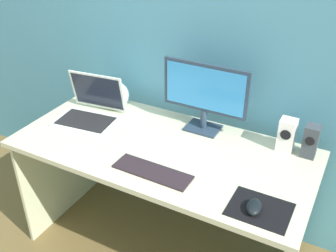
% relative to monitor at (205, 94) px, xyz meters
% --- Properties ---
extents(ground_plane, '(8.00, 8.00, 0.00)m').
position_rel_monitor_xyz_m(ground_plane, '(-0.11, -0.26, -0.92)').
color(ground_plane, brown).
extents(wall_back, '(6.00, 0.04, 2.50)m').
position_rel_monitor_xyz_m(wall_back, '(-0.11, 0.19, 0.33)').
color(wall_back, teal).
rests_on(wall_back, ground_plane).
extents(desk, '(1.52, 0.72, 0.71)m').
position_rel_monitor_xyz_m(desk, '(-0.11, -0.26, -0.35)').
color(desk, beige).
rests_on(desk, ground_plane).
extents(monitor, '(0.47, 0.14, 0.38)m').
position_rel_monitor_xyz_m(monitor, '(0.00, 0.00, 0.00)').
color(monitor, '#26374A').
rests_on(monitor, desk).
extents(speaker_right, '(0.07, 0.07, 0.17)m').
position_rel_monitor_xyz_m(speaker_right, '(0.55, 0.01, -0.13)').
color(speaker_right, '#394049').
rests_on(speaker_right, desk).
extents(speaker_near_monitor, '(0.08, 0.08, 0.17)m').
position_rel_monitor_xyz_m(speaker_near_monitor, '(0.44, 0.01, -0.13)').
color(speaker_near_monitor, white).
rests_on(speaker_near_monitor, desk).
extents(laptop, '(0.36, 0.32, 0.24)m').
position_rel_monitor_xyz_m(laptop, '(-0.61, -0.19, -0.16)').
color(laptop, white).
rests_on(laptop, desk).
extents(fishbowl, '(0.16, 0.16, 0.16)m').
position_rel_monitor_xyz_m(fishbowl, '(-0.57, -0.01, -0.14)').
color(fishbowl, silver).
rests_on(fishbowl, desk).
extents(keyboard_external, '(0.38, 0.12, 0.01)m').
position_rel_monitor_xyz_m(keyboard_external, '(-0.05, -0.47, -0.21)').
color(keyboard_external, black).
rests_on(keyboard_external, desk).
extents(mousepad, '(0.25, 0.20, 0.00)m').
position_rel_monitor_xyz_m(mousepad, '(0.46, -0.47, -0.21)').
color(mousepad, black).
rests_on(mousepad, desk).
extents(mouse, '(0.07, 0.11, 0.04)m').
position_rel_monitor_xyz_m(mouse, '(0.44, -0.49, -0.19)').
color(mouse, black).
rests_on(mouse, mousepad).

